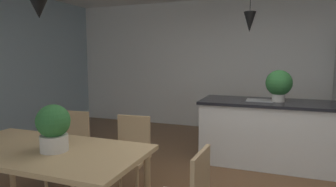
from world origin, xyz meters
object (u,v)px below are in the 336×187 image
Objects in this scene: dining_table at (44,156)px; chair_far_left at (69,146)px; chair_far_right at (130,154)px; potted_plant_on_island at (279,84)px; potted_plant_on_table at (53,127)px; kitchen_island at (276,132)px.

chair_far_left is at bearing 116.22° from dining_table.
chair_far_right is 1.98× the size of potted_plant_on_island.
potted_plant_on_table is (0.54, -0.84, 0.47)m from chair_far_left.
chair_far_right is 0.42× the size of kitchen_island.
dining_table is 4.52× the size of potted_plant_on_table.
chair_far_left is 1.98× the size of potted_plant_on_island.
chair_far_left is 0.42× the size of kitchen_island.
kitchen_island is at bearing 180.00° from potted_plant_on_island.
kitchen_island is 4.76× the size of potted_plant_on_island.
chair_far_right is 2.27m from potted_plant_on_island.
potted_plant_on_table is (-0.26, -0.84, 0.47)m from chair_far_right.
chair_far_right is 0.99m from potted_plant_on_table.
chair_far_right is at bearing -133.21° from kitchen_island.
potted_plant_on_island is (1.49, 1.57, 0.67)m from chair_far_right.
chair_far_right is 1.00× the size of chair_far_left.
chair_far_left reaches higher than dining_table.
chair_far_left is 1.10m from potted_plant_on_table.
potted_plant_on_island is 2.98m from potted_plant_on_table.
kitchen_island is at bearing 46.79° from chair_far_right.
potted_plant_on_table reaches higher than dining_table.
kitchen_island reaches higher than dining_table.
chair_far_left is 2.77m from kitchen_island.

